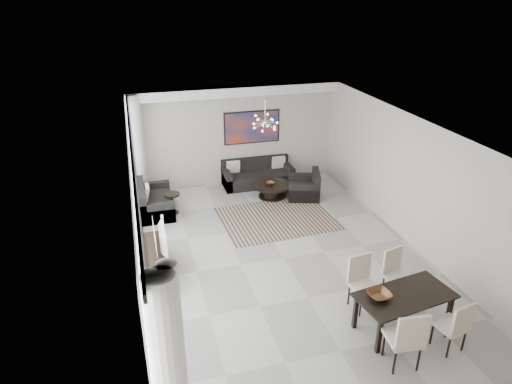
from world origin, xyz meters
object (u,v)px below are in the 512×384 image
object	(u,v)px
coffee_table	(272,190)
television	(159,238)
sofa_main	(258,176)
tv_console	(154,263)
dining_table	(405,299)

from	to	relation	value
coffee_table	television	distance (m)	4.44
coffee_table	sofa_main	world-z (taller)	sofa_main
coffee_table	sofa_main	distance (m)	0.98
coffee_table	tv_console	distance (m)	4.54
sofa_main	television	xyz separation A→B (m)	(-3.16, -3.88, 0.56)
coffee_table	television	xyz separation A→B (m)	(-3.30, -2.91, 0.59)
tv_console	television	bearing A→B (deg)	6.85
sofa_main	dining_table	distance (m)	6.74
coffee_table	dining_table	world-z (taller)	dining_table
tv_console	television	distance (m)	0.57
coffee_table	dining_table	xyz separation A→B (m)	(0.55, -5.73, 0.39)
sofa_main	tv_console	world-z (taller)	sofa_main
television	tv_console	bearing A→B (deg)	98.10
sofa_main	tv_console	distance (m)	5.12
coffee_table	television	world-z (taller)	television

